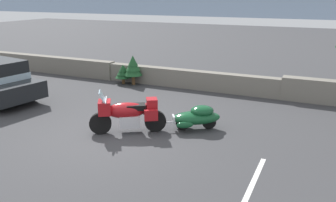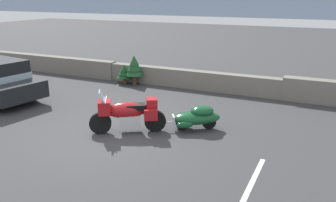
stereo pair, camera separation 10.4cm
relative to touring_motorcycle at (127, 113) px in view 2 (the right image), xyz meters
The scene contains 7 objects.
ground_plane 0.80m from the touring_motorcycle, 125.21° to the right, with size 80.00×80.00×0.00m, color #38383A.
stone_guard_wall 5.72m from the touring_motorcycle, 89.32° to the left, with size 24.00×0.56×0.92m.
touring_motorcycle is the anchor object (origin of this frame).
car_shaped_trailer 2.12m from the touring_motorcycle, 32.17° to the left, with size 2.06×1.48×0.76m.
pine_sapling_near 5.96m from the touring_motorcycle, 118.54° to the left, with size 0.84×0.84×1.36m.
pine_sapling_farther 6.16m from the touring_motorcycle, 122.95° to the left, with size 0.75×0.75×0.91m.
parking_stripe_marker 4.55m from the touring_motorcycle, 25.11° to the right, with size 0.12×3.60×0.01m, color silver.
Camera 2 is at (5.66, -8.11, 4.04)m, focal length 37.69 mm.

